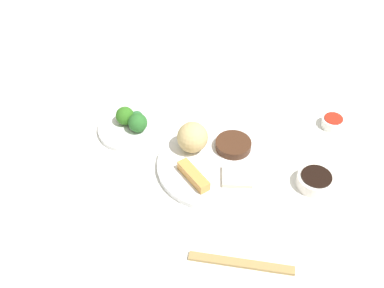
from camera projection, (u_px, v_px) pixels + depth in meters
The scene contains 15 objects.
tabletop at pixel (233, 167), 1.21m from camera, with size 2.20×2.20×0.02m, color white.
main_plate at pixel (214, 165), 1.19m from camera, with size 0.29×0.29×0.02m, color white.
rice_scoop at pixel (192, 137), 1.19m from camera, with size 0.08×0.08×0.08m, color tan.
spring_roll at pixel (193, 176), 1.13m from camera, with size 0.11×0.03×0.03m, color #CF9246.
crab_rangoon_wonton at pixel (237, 177), 1.14m from camera, with size 0.07×0.07×0.01m, color beige.
stir_fry_heap at pixel (233, 145), 1.21m from camera, with size 0.10×0.10×0.02m, color #422618.
broccoli_plate at pixel (133, 128), 1.29m from camera, with size 0.20×0.20×0.01m, color white.
broccoli_floret_0 at pixel (125, 116), 1.28m from camera, with size 0.05×0.05×0.05m, color #2F6D1D.
broccoli_floret_1 at pixel (138, 123), 1.26m from camera, with size 0.05×0.05×0.05m, color #296829.
broccoli_floret_2 at pixel (137, 117), 1.28m from camera, with size 0.04×0.04×0.04m, color #2D6B38.
soy_sauce_bowl at pixel (315, 181), 1.14m from camera, with size 0.09×0.09×0.03m, color white.
soy_sauce_bowl_liquid at pixel (317, 176), 1.13m from camera, with size 0.08×0.08×0.00m, color black.
sauce_ramekin_sweet_and_sour at pixel (333, 122), 1.30m from camera, with size 0.06×0.06×0.03m, color white.
sauce_ramekin_sweet_and_sour_liquid at pixel (334, 118), 1.29m from camera, with size 0.05×0.05×0.00m, color red.
chopsticks_pair at pixel (241, 263), 0.99m from camera, with size 0.23×0.02×0.01m, color #A2834C.
Camera 1 is at (0.05, -0.82, 0.90)m, focal length 42.93 mm.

